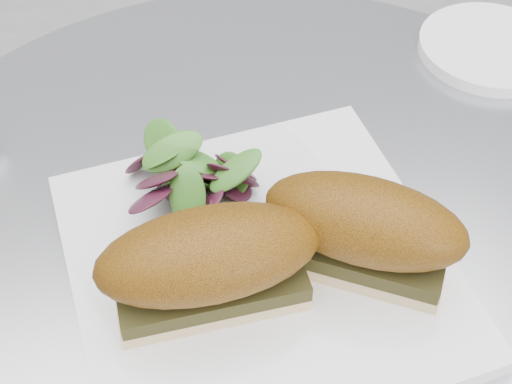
% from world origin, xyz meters
% --- Properties ---
extents(table, '(0.70, 0.70, 0.73)m').
position_xyz_m(table, '(0.00, 0.00, 0.49)').
color(table, '#ACAEB3').
rests_on(table, ground).
extents(plate, '(0.29, 0.29, 0.02)m').
position_xyz_m(plate, '(-0.02, -0.04, 0.74)').
color(plate, white).
rests_on(plate, table).
extents(sandwich_left, '(0.15, 0.07, 0.08)m').
position_xyz_m(sandwich_left, '(-0.06, -0.06, 0.79)').
color(sandwich_left, beige).
rests_on(sandwich_left, plate).
extents(sandwich_right, '(0.15, 0.13, 0.08)m').
position_xyz_m(sandwich_right, '(0.05, -0.06, 0.79)').
color(sandwich_right, beige).
rests_on(sandwich_right, plate).
extents(salad, '(0.10, 0.10, 0.05)m').
position_xyz_m(salad, '(-0.05, 0.04, 0.77)').
color(salad, '#51862C').
rests_on(salad, plate).
extents(saucer, '(0.14, 0.14, 0.01)m').
position_xyz_m(saucer, '(0.28, 0.17, 0.74)').
color(saucer, white).
rests_on(saucer, table).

